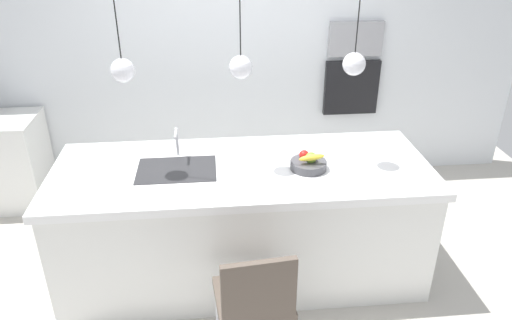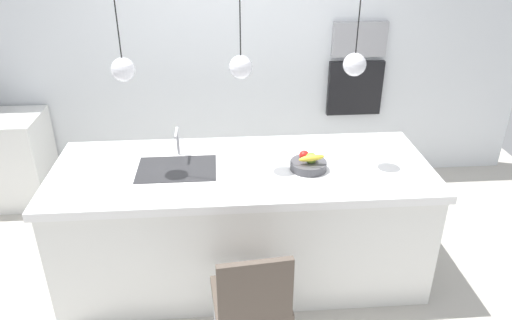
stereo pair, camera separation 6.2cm
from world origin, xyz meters
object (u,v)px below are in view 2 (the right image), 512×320
(oven, at_px, (355,88))
(chair_near, at_px, (252,300))
(fruit_bowl, at_px, (309,163))
(microwave, at_px, (359,39))

(oven, height_order, chair_near, oven)
(fruit_bowl, height_order, microwave, microwave)
(oven, xyz_separation_m, chair_near, (-1.23, -2.47, -0.47))
(fruit_bowl, distance_m, chair_near, 1.06)
(fruit_bowl, distance_m, oven, 1.82)
(fruit_bowl, bearing_deg, oven, 65.07)
(microwave, xyz_separation_m, chair_near, (-1.23, -2.47, -0.97))
(microwave, bearing_deg, chair_near, -116.53)
(microwave, bearing_deg, oven, 0.00)
(oven, relative_size, chair_near, 0.62)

